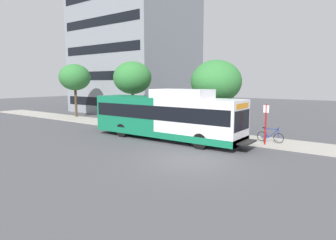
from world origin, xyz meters
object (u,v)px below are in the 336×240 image
(transit_bus, at_px, (166,116))
(street_tree_near_stop, at_px, (216,82))
(bicycle_parked, at_px, (270,136))
(street_tree_far_block, at_px, (75,77))
(bus_stop_sign_pole, at_px, (266,121))
(street_tree_mid_block, at_px, (132,78))

(transit_bus, xyz_separation_m, street_tree_near_stop, (4.04, -1.92, 2.45))
(bicycle_parked, bearing_deg, street_tree_far_block, 86.93)
(bus_stop_sign_pole, distance_m, street_tree_near_stop, 5.68)
(bicycle_parked, bearing_deg, transit_bus, 113.29)
(street_tree_near_stop, bearing_deg, street_tree_far_block, 89.97)
(bus_stop_sign_pole, bearing_deg, transit_bus, 106.14)
(bicycle_parked, distance_m, street_tree_far_block, 22.94)
(transit_bus, xyz_separation_m, bicycle_parked, (2.84, -6.60, -1.14))
(bus_stop_sign_pole, height_order, street_tree_mid_block, street_tree_mid_block)
(transit_bus, height_order, street_tree_near_stop, street_tree_near_stop)
(bicycle_parked, relative_size, street_tree_near_stop, 0.31)
(street_tree_near_stop, height_order, street_tree_far_block, street_tree_far_block)
(street_tree_near_stop, xyz_separation_m, street_tree_mid_block, (-0.20, 8.69, 0.36))
(street_tree_near_stop, bearing_deg, transit_bus, 154.61)
(street_tree_mid_block, bearing_deg, street_tree_near_stop, -88.71)
(bicycle_parked, distance_m, street_tree_mid_block, 13.98)
(bus_stop_sign_pole, height_order, street_tree_far_block, street_tree_far_block)
(transit_bus, relative_size, street_tree_mid_block, 2.06)
(street_tree_mid_block, relative_size, street_tree_far_block, 0.98)
(street_tree_near_stop, distance_m, street_tree_mid_block, 8.70)
(bus_stop_sign_pole, height_order, bicycle_parked, bus_stop_sign_pole)
(bus_stop_sign_pole, distance_m, bicycle_parked, 1.44)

